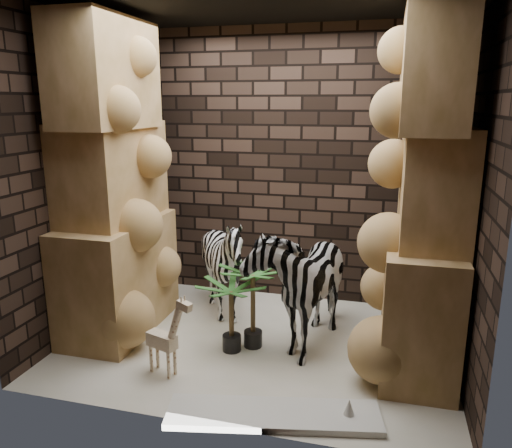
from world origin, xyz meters
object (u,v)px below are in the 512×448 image
(palm_front, at_px, (253,306))
(surfboard, at_px, (273,415))
(palm_back, at_px, (231,316))
(zebra_left, at_px, (224,271))
(giraffe_toy, at_px, (161,331))
(zebra_right, at_px, (301,270))

(palm_front, bearing_deg, surfboard, -67.14)
(palm_back, xyz_separation_m, surfboard, (0.59, -0.87, -0.31))
(zebra_left, height_order, surfboard, zebra_left)
(giraffe_toy, distance_m, palm_front, 0.89)
(zebra_left, relative_size, palm_front, 1.41)
(zebra_right, xyz_separation_m, zebra_left, (-0.86, 0.31, -0.19))
(zebra_left, xyz_separation_m, giraffe_toy, (-0.14, -1.20, -0.13))
(palm_back, relative_size, surfboard, 0.44)
(zebra_right, relative_size, surfboard, 0.91)
(zebra_right, relative_size, palm_back, 2.09)
(zebra_right, height_order, giraffe_toy, zebra_right)
(palm_back, height_order, surfboard, palm_back)
(palm_back, distance_m, surfboard, 1.10)
(palm_back, bearing_deg, giraffe_toy, -129.96)
(giraffe_toy, distance_m, surfboard, 1.14)
(zebra_right, height_order, palm_front, zebra_right)
(zebra_right, distance_m, palm_front, 0.56)
(giraffe_toy, xyz_separation_m, palm_back, (0.44, 0.52, -0.05))
(zebra_left, distance_m, palm_back, 0.76)
(giraffe_toy, height_order, palm_front, palm_front)
(zebra_left, relative_size, giraffe_toy, 1.47)
(zebra_right, height_order, zebra_left, zebra_right)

